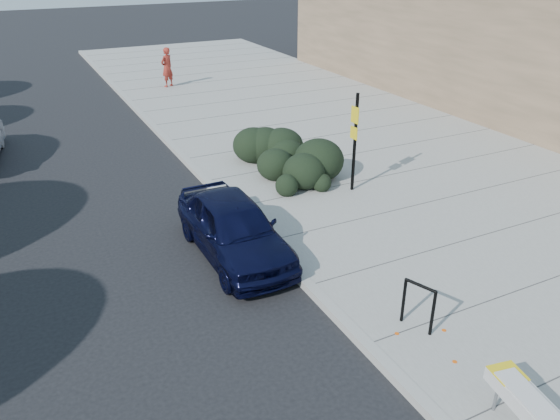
{
  "coord_description": "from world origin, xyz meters",
  "views": [
    {
      "loc": [
        -4.64,
        -7.89,
        6.26
      ],
      "look_at": [
        0.21,
        1.77,
        1.0
      ],
      "focal_mm": 35.0,
      "sensor_mm": 36.0,
      "label": 1
    }
  ],
  "objects": [
    {
      "name": "ground",
      "position": [
        0.0,
        0.0,
        0.0
      ],
      "size": [
        120.0,
        120.0,
        0.0
      ],
      "primitive_type": "plane",
      "color": "black",
      "rests_on": "ground"
    },
    {
      "name": "sidewalk_near",
      "position": [
        5.6,
        5.0,
        0.07
      ],
      "size": [
        11.2,
        50.0,
        0.15
      ],
      "primitive_type": "cube",
      "color": "gray",
      "rests_on": "ground"
    },
    {
      "name": "curb_near",
      "position": [
        0.0,
        5.0,
        0.08
      ],
      "size": [
        0.22,
        50.0,
        0.17
      ],
      "primitive_type": "cube",
      "color": "#9E9E99",
      "rests_on": "ground"
    },
    {
      "name": "bike_rack",
      "position": [
        1.0,
        -2.0,
        0.7
      ],
      "size": [
        0.26,
        0.59,
        0.91
      ],
      "rotation": [
        0.0,
        0.0,
        0.37
      ],
      "color": "black",
      "rests_on": "sidewalk_near"
    },
    {
      "name": "sign_post",
      "position": [
        3.34,
        3.6,
        1.68
      ],
      "size": [
        0.1,
        0.31,
        2.7
      ],
      "rotation": [
        0.0,
        0.0,
        0.04
      ],
      "color": "black",
      "rests_on": "sidewalk_near"
    },
    {
      "name": "hedge",
      "position": [
        2.41,
        5.66,
        0.82
      ],
      "size": [
        2.56,
        3.91,
        1.35
      ],
      "primitive_type": "ellipsoid",
      "rotation": [
        0.0,
        0.0,
        -0.23
      ],
      "color": "black",
      "rests_on": "sidewalk_near"
    },
    {
      "name": "sedan_navy",
      "position": [
        -0.8,
        2.03,
        0.68
      ],
      "size": [
        1.63,
        4.02,
        1.37
      ],
      "primitive_type": "imported",
      "rotation": [
        0.0,
        0.0,
        0.0
      ],
      "color": "black",
      "rests_on": "ground"
    },
    {
      "name": "pedestrian",
      "position": [
        2.29,
        17.85,
        1.06
      ],
      "size": [
        0.79,
        0.71,
        1.83
      ],
      "primitive_type": "imported",
      "rotation": [
        0.0,
        0.0,
        3.66
      ],
      "color": "maroon",
      "rests_on": "sidewalk_near"
    }
  ]
}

